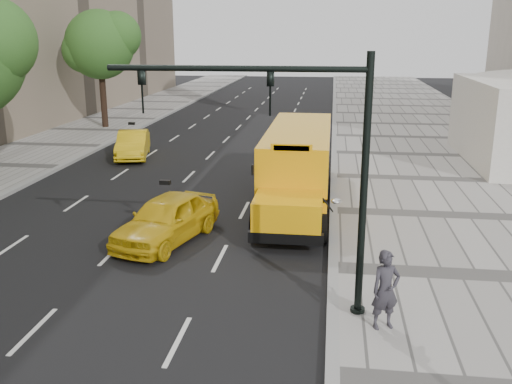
# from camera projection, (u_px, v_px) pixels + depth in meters

# --- Properties ---
(ground) EXTENTS (140.00, 140.00, 0.00)m
(ground) POSITION_uv_depth(u_px,v_px,m) (183.00, 208.00, 22.85)
(ground) COLOR black
(ground) RESTS_ON ground
(sidewalk_museum) EXTENTS (12.00, 140.00, 0.15)m
(sidewalk_museum) POSITION_uv_depth(u_px,v_px,m) (495.00, 218.00, 21.30)
(sidewalk_museum) COLOR #98948F
(sidewalk_museum) RESTS_ON ground
(curb_museum) EXTENTS (0.30, 140.00, 0.15)m
(curb_museum) POSITION_uv_depth(u_px,v_px,m) (334.00, 212.00, 22.07)
(curb_museum) COLOR gray
(curb_museum) RESTS_ON ground
(tree_c) EXTENTS (5.39, 4.79, 8.34)m
(tree_c) POSITION_uv_depth(u_px,v_px,m) (101.00, 44.00, 39.82)
(tree_c) COLOR black
(tree_c) RESTS_ON ground
(school_bus) EXTENTS (2.96, 11.56, 3.19)m
(school_bus) POSITION_uv_depth(u_px,v_px,m) (298.00, 159.00, 23.37)
(school_bus) COLOR #F8A80B
(school_bus) RESTS_ON ground
(taxi_near) EXTENTS (3.12, 5.01, 1.59)m
(taxi_near) POSITION_uv_depth(u_px,v_px,m) (167.00, 219.00, 18.97)
(taxi_near) COLOR gold
(taxi_near) RESTS_ON ground
(taxi_far) EXTENTS (2.61, 4.76, 1.49)m
(taxi_far) POSITION_uv_depth(u_px,v_px,m) (133.00, 144.00, 31.76)
(taxi_far) COLOR gold
(taxi_far) RESTS_ON ground
(pedestrian) EXTENTS (0.82, 0.69, 1.90)m
(pedestrian) POSITION_uv_depth(u_px,v_px,m) (386.00, 290.00, 13.05)
(pedestrian) COLOR #322F37
(pedestrian) RESTS_ON sidewalk_museum
(traffic_signal) EXTENTS (6.18, 0.36, 6.40)m
(traffic_signal) POSITION_uv_depth(u_px,v_px,m) (304.00, 153.00, 13.17)
(traffic_signal) COLOR black
(traffic_signal) RESTS_ON ground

